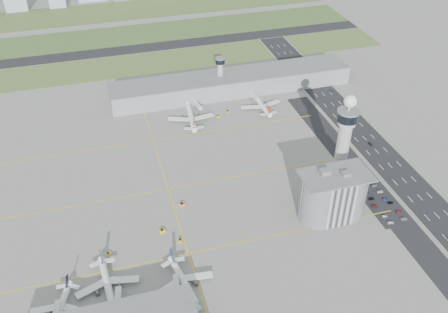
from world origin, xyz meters
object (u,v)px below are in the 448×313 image
object	(u,v)px
car_lot_3	(371,199)
car_lot_8	(391,203)
tug_0	(108,254)
car_lot_9	(386,200)
admin_building	(333,195)
car_lot_7	(399,212)
car_lot_2	(374,206)
car_lot_11	(374,186)
tug_5	(228,111)
car_lot_10	(380,192)
airplane_far_a	(191,113)
airplane_far_b	(260,101)
control_tower	(344,136)
airplane_near_c	(184,280)
tug_1	(162,231)
airplane_near_a	(58,309)
tug_2	(180,240)
jet_bridge_far_0	(194,103)
jet_bridge_near_2	(177,299)
car_hw_1	(370,144)
jet_bridge_near_1	(117,312)
car_lot_4	(366,192)
car_lot_6	(404,219)
car_lot_1	(385,216)
car_hw_2	(331,91)
secondary_tower	(220,72)
tug_3	(182,204)
car_lot_0	(391,223)
car_lot_5	(361,187)
airplane_near_b	(107,283)
tug_4	(218,116)
car_hw_4	(289,66)

from	to	relation	value
car_lot_3	car_lot_8	size ratio (longest dim) A/B	1.08
tug_0	car_lot_9	world-z (taller)	tug_0
admin_building	car_lot_7	bearing A→B (deg)	-14.47
car_lot_9	car_lot_2	bearing A→B (deg)	116.30
car_lot_7	car_lot_11	size ratio (longest dim) A/B	1.01
tug_5	car_lot_8	size ratio (longest dim) A/B	0.78
car_lot_10	airplane_far_a	bearing A→B (deg)	42.93
tug_5	car_lot_11	world-z (taller)	tug_5
airplane_far_a	airplane_far_b	distance (m)	60.29
car_lot_10	control_tower	bearing A→B (deg)	50.16
airplane_near_c	tug_1	bearing A→B (deg)	174.82
airplane_far_b	airplane_near_a	bearing A→B (deg)	132.51
tug_1	control_tower	bearing A→B (deg)	87.31
control_tower	tug_2	size ratio (longest dim) A/B	21.41
jet_bridge_far_0	airplane_near_c	bearing A→B (deg)	-24.88
car_lot_7	jet_bridge_near_2	bearing A→B (deg)	99.70
car_hw_1	jet_bridge_near_1	bearing A→B (deg)	-159.75
car_lot_4	jet_bridge_near_1	bearing A→B (deg)	116.80
jet_bridge_far_0	car_lot_6	world-z (taller)	jet_bridge_far_0
car_lot_1	airplane_far_a	bearing A→B (deg)	35.16
car_lot_6	car_hw_2	distance (m)	164.41
secondary_tower	tug_3	world-z (taller)	secondary_tower
car_lot_0	admin_building	bearing A→B (deg)	69.06
tug_0	tug_1	world-z (taller)	tug_1
airplane_near_c	car_lot_5	distance (m)	139.51
car_lot_3	car_lot_9	bearing A→B (deg)	-118.93
airplane_near_b	car_lot_3	xyz separation A→B (m)	(169.80, 26.44, -5.03)
secondary_tower	car_lot_7	world-z (taller)	secondary_tower
car_lot_11	car_hw_1	xyz separation A→B (m)	(22.59, 44.70, 0.05)
car_lot_2	car_lot_5	world-z (taller)	car_lot_2
control_tower	tug_4	distance (m)	120.09
car_lot_9	airplane_near_c	bearing A→B (deg)	110.92
car_lot_8	car_hw_1	world-z (taller)	car_hw_1
jet_bridge_near_2	tug_5	bearing A→B (deg)	-14.31
admin_building	car_lot_10	distance (m)	44.48
airplane_near_c	jet_bridge_far_0	size ratio (longest dim) A/B	2.77
jet_bridge_near_2	airplane_far_b	bearing A→B (deg)	-21.53
tug_4	car_lot_11	bearing A→B (deg)	-158.59
secondary_tower	tug_2	world-z (taller)	secondary_tower
admin_building	tug_4	size ratio (longest dim) A/B	15.42
car_hw_1	car_hw_4	bearing A→B (deg)	86.72
tug_3	car_lot_7	size ratio (longest dim) A/B	0.85
airplane_near_b	car_lot_3	world-z (taller)	airplane_near_b
jet_bridge_near_2	jet_bridge_near_1	bearing A→B (deg)	100.00
car_lot_0	jet_bridge_near_2	bearing A→B (deg)	107.44
car_lot_10	car_hw_1	bearing A→B (deg)	-19.08
car_lot_8	car_lot_11	world-z (taller)	car_lot_8
control_tower	car_lot_3	size ratio (longest dim) A/B	16.47
tug_2	car_hw_1	size ratio (longest dim) A/B	0.76
airplane_near_c	tug_3	world-z (taller)	airplane_near_c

